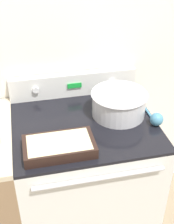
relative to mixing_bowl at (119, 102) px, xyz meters
name	(u,v)px	position (x,y,z in m)	size (l,w,h in m)	color
kitchen_wall	(71,45)	(-0.22, 0.34, 0.24)	(8.00, 0.05, 2.50)	silver
stove_range	(85,181)	(-0.22, -0.04, -0.55)	(0.81, 0.73, 0.93)	silver
control_panel	(74,84)	(-0.22, 0.28, 0.00)	(0.81, 0.07, 0.15)	silver
mixing_bowl	(119,102)	(0.00, 0.00, 0.00)	(0.33, 0.33, 0.14)	silver
casserole_dish	(59,146)	(-0.39, -0.25, -0.05)	(0.36, 0.20, 0.06)	black
ladle	(155,118)	(0.18, -0.13, -0.05)	(0.07, 0.33, 0.07)	teal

